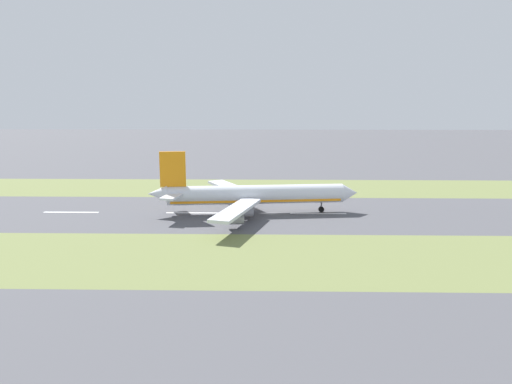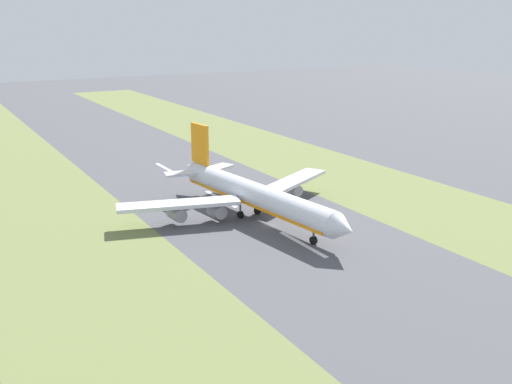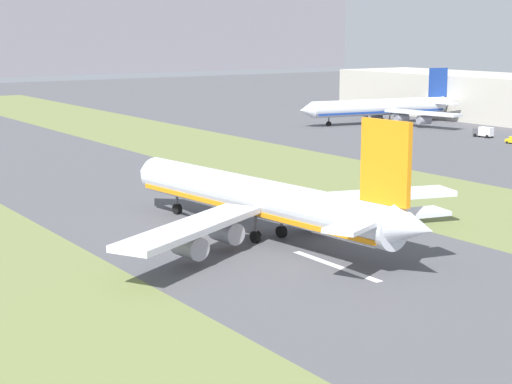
# 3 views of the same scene
# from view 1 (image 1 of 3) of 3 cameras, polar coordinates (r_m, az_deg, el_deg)

# --- Properties ---
(ground_plane) EXTENTS (800.00, 800.00, 0.00)m
(ground_plane) POSITION_cam_1_polar(r_m,az_deg,el_deg) (160.36, 2.01, -2.44)
(ground_plane) COLOR #4C4C51
(grass_median_west) EXTENTS (40.00, 600.00, 0.01)m
(grass_median_west) POSITION_cam_1_polar(r_m,az_deg,el_deg) (204.40, 1.86, 0.49)
(grass_median_west) COLOR olive
(grass_median_west) RESTS_ON ground
(grass_median_east) EXTENTS (40.00, 600.00, 0.01)m
(grass_median_east) POSITION_cam_1_polar(r_m,az_deg,el_deg) (117.06, 2.29, -7.56)
(grass_median_east) COLOR olive
(grass_median_east) RESTS_ON ground
(centreline_dash_near) EXTENTS (1.20, 18.00, 0.01)m
(centreline_dash_near) POSITION_cam_1_polar(r_m,az_deg,el_deg) (172.44, -20.37, -2.18)
(centreline_dash_near) COLOR silver
(centreline_dash_near) RESTS_ON ground
(centreline_dash_mid) EXTENTS (1.20, 18.00, 0.01)m
(centreline_dash_mid) POSITION_cam_1_polar(r_m,az_deg,el_deg) (162.05, -7.09, -2.38)
(centreline_dash_mid) COLOR silver
(centreline_dash_mid) RESTS_ON ground
(centreline_dash_far) EXTENTS (1.20, 18.00, 0.01)m
(centreline_dash_far) POSITION_cam_1_polar(r_m,az_deg,el_deg) (161.20, 7.13, -2.45)
(centreline_dash_far) COLOR silver
(centreline_dash_far) RESTS_ON ground
(airplane_main_jet) EXTENTS (63.73, 67.19, 20.20)m
(airplane_main_jet) POSITION_cam_1_polar(r_m,az_deg,el_deg) (158.62, -0.69, -0.36)
(airplane_main_jet) COLOR silver
(airplane_main_jet) RESTS_ON ground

